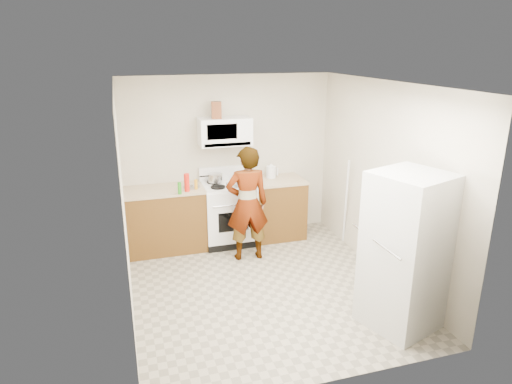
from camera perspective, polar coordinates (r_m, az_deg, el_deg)
name	(u,v)px	position (r m, az deg, el deg)	size (l,w,h in m)	color
floor	(264,286)	(5.88, 1.00, -11.71)	(3.60, 3.60, 0.00)	gray
back_wall	(229,158)	(7.03, -3.39, 4.27)	(3.20, 0.02, 2.50)	beige
right_wall	(383,181)	(6.03, 15.62, 1.30)	(0.02, 3.60, 2.50)	beige
cabinet_left	(166,220)	(6.83, -11.20, -3.51)	(1.12, 0.62, 0.90)	brown
counter_left	(164,190)	(6.68, -11.44, 0.23)	(1.14, 0.64, 0.04)	tan
cabinet_right	(277,209)	(7.17, 2.58, -2.12)	(0.80, 0.62, 0.90)	brown
counter_right	(277,180)	(7.03, 2.64, 1.46)	(0.82, 0.64, 0.04)	tan
gas_range	(228,212)	(6.95, -3.48, -2.50)	(0.76, 0.65, 1.13)	white
microwave	(225,131)	(6.75, -3.93, 7.58)	(0.76, 0.38, 0.40)	white
person	(247,204)	(6.30, -1.10, -1.50)	(0.59, 0.39, 1.62)	tan
fridge	(405,252)	(5.04, 18.16, -7.10)	(0.70, 0.70, 1.70)	silver
kettle	(271,172)	(7.09, 1.90, 2.53)	(0.15, 0.15, 0.18)	silver
jug	(216,110)	(6.63, -4.99, 10.17)	(0.14, 0.14, 0.24)	#612F17
saucepan	(215,178)	(6.84, -5.13, 1.77)	(0.21, 0.21, 0.12)	#B9BABE
tray	(236,185)	(6.67, -2.57, 0.89)	(0.25, 0.16, 0.05)	white
bottle_spray	(187,183)	(6.48, -8.65, 1.18)	(0.08, 0.08, 0.25)	red
bottle_hot_sauce	(196,184)	(6.57, -7.51, 0.95)	(0.05, 0.05, 0.14)	orange
bottle_green_cap	(180,188)	(6.38, -9.53, 0.47)	(0.05, 0.05, 0.17)	#248017
pot_lid	(192,187)	(6.69, -8.06, 0.65)	(0.25, 0.25, 0.01)	silver
broom	(346,202)	(6.87, 11.18, -1.30)	(0.03, 0.03, 1.37)	silver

